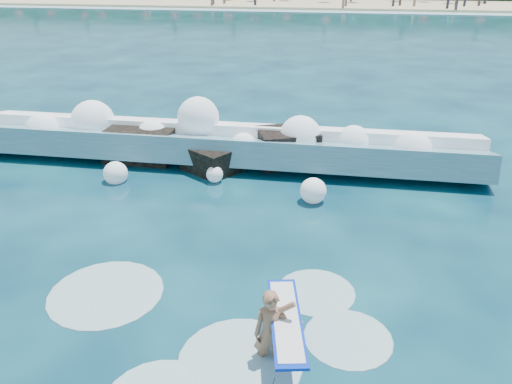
% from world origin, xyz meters
% --- Properties ---
extents(ground, '(200.00, 200.00, 0.00)m').
position_xyz_m(ground, '(0.00, 0.00, 0.00)').
color(ground, '#072038').
rests_on(ground, ground).
extents(beach, '(140.00, 20.00, 0.40)m').
position_xyz_m(beach, '(0.00, 78.00, 0.20)').
color(beach, tan).
rests_on(beach, ground).
extents(wet_band, '(140.00, 5.00, 0.08)m').
position_xyz_m(wet_band, '(0.00, 67.00, 0.04)').
color(wet_band, silver).
rests_on(wet_band, ground).
extents(breaking_wave, '(19.72, 3.00, 1.70)m').
position_xyz_m(breaking_wave, '(-0.79, 7.26, 0.59)').
color(breaking_wave, teal).
rests_on(breaking_wave, ground).
extents(rock_cluster, '(8.36, 3.59, 1.53)m').
position_xyz_m(rock_cluster, '(-1.26, 6.94, 0.48)').
color(rock_cluster, black).
rests_on(rock_cluster, ground).
extents(surfer_with_board, '(1.19, 3.02, 1.88)m').
position_xyz_m(surfer_with_board, '(2.71, -3.06, 0.69)').
color(surfer_with_board, '#9A6548').
rests_on(surfer_with_board, ground).
extents(wave_spray, '(15.59, 4.80, 2.49)m').
position_xyz_m(wave_spray, '(-1.32, 7.16, 1.07)').
color(wave_spray, white).
rests_on(wave_spray, ground).
extents(surf_foam, '(9.28, 5.74, 0.14)m').
position_xyz_m(surf_foam, '(1.25, -2.57, 0.00)').
color(surf_foam, silver).
rests_on(surf_foam, ground).
extents(beachgoers, '(99.67, 13.42, 1.91)m').
position_xyz_m(beachgoers, '(-3.57, 73.55, 1.08)').
color(beachgoers, '#3F332D').
rests_on(beachgoers, ground).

